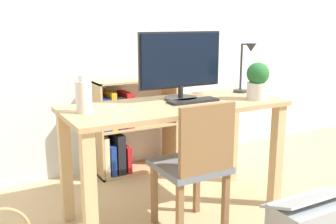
{
  "coord_description": "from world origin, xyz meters",
  "views": [
    {
      "loc": [
        -1.24,
        -2.17,
        1.29
      ],
      "look_at": [
        0.0,
        0.1,
        0.69
      ],
      "focal_mm": 42.0,
      "sensor_mm": 36.0,
      "label": 1
    }
  ],
  "objects": [
    {
      "name": "desk_lamp",
      "position": [
        0.64,
        0.07,
        0.99
      ],
      "size": [
        0.1,
        0.19,
        0.37
      ],
      "color": "#2D2D33",
      "rests_on": "desk"
    },
    {
      "name": "desk",
      "position": [
        0.0,
        0.0,
        0.61
      ],
      "size": [
        1.46,
        0.61,
        0.76
      ],
      "color": "tan",
      "rests_on": "ground_plane"
    },
    {
      "name": "chair",
      "position": [
        -0.03,
        -0.3,
        0.46
      ],
      "size": [
        0.4,
        0.4,
        0.84
      ],
      "rotation": [
        0.0,
        0.0,
        0.17
      ],
      "color": "slate",
      "rests_on": "ground_plane"
    },
    {
      "name": "ground_plane",
      "position": [
        0.0,
        0.0,
        0.0
      ],
      "size": [
        10.0,
        10.0,
        0.0
      ],
      "primitive_type": "plane",
      "color": "tan"
    },
    {
      "name": "storage_box",
      "position": [
        0.48,
        -0.75,
        0.14
      ],
      "size": [
        0.51,
        0.3,
        0.33
      ],
      "color": "#999EA3",
      "rests_on": "ground_plane"
    },
    {
      "name": "vase",
      "position": [
        -0.6,
        0.03,
        0.87
      ],
      "size": [
        0.1,
        0.1,
        0.23
      ],
      "color": "silver",
      "rests_on": "desk"
    },
    {
      "name": "potted_plant",
      "position": [
        0.56,
        -0.14,
        0.89
      ],
      "size": [
        0.15,
        0.15,
        0.25
      ],
      "color": "silver",
      "rests_on": "desk"
    },
    {
      "name": "bookshelf",
      "position": [
        -0.04,
        0.85,
        0.39
      ],
      "size": [
        0.7,
        0.28,
        0.81
      ],
      "color": "tan",
      "rests_on": "ground_plane"
    },
    {
      "name": "keyboard",
      "position": [
        0.13,
        -0.01,
        0.77
      ],
      "size": [
        0.35,
        0.12,
        0.02
      ],
      "color": "black",
      "rests_on": "desk"
    },
    {
      "name": "monitor",
      "position": [
        0.1,
        0.11,
        1.01
      ],
      "size": [
        0.62,
        0.23,
        0.46
      ],
      "color": "#232326",
      "rests_on": "desk"
    },
    {
      "name": "wall_back",
      "position": [
        0.0,
        1.02,
        1.3
      ],
      "size": [
        8.0,
        0.05,
        2.6
      ],
      "color": "silver",
      "rests_on": "ground_plane"
    }
  ]
}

